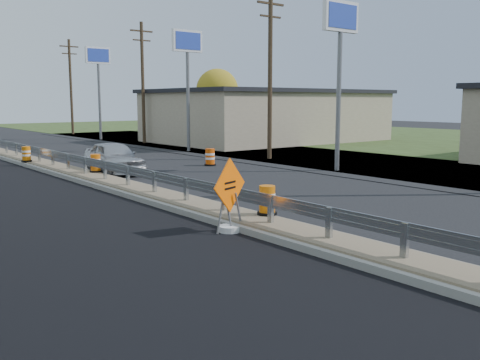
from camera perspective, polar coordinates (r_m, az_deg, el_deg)
ground at (r=17.00m, az=-5.74°, el=-2.90°), size 140.00×140.00×0.00m
grass_verge_far at (r=45.93m, az=19.85°, el=3.77°), size 40.00×120.00×0.03m
median at (r=24.02m, az=-16.14°, el=0.39°), size 1.60×55.00×0.23m
guardrail at (r=24.87m, az=-17.08°, el=2.05°), size 0.10×46.15×0.72m
retail_building_near at (r=45.38m, az=2.91°, el=6.92°), size 18.50×12.50×4.27m
pylon_sign_south at (r=26.09m, az=10.65°, el=15.21°), size 2.20×0.30×7.90m
pylon_sign_mid at (r=35.95m, az=-5.64°, el=13.39°), size 2.20×0.30×7.90m
pylon_sign_north at (r=48.27m, az=-14.90°, el=11.87°), size 2.20×0.30×7.90m
utility_pole_smid at (r=30.88m, az=3.23°, el=11.38°), size 1.90×0.26×9.40m
utility_pole_nmid at (r=43.24m, az=-10.34°, el=10.40°), size 1.90×0.26×9.40m
utility_pole_north at (r=56.89m, az=-17.61°, el=9.64°), size 1.90×0.26×9.40m
tree_far_yellow at (r=59.45m, az=-2.45°, el=9.56°), size 4.62×4.62×6.86m
caution_sign at (r=13.63m, az=-1.10°, el=-3.59°), size 1.32×0.58×1.91m
barrel_median_near at (r=14.67m, az=2.91°, el=-2.23°), size 0.55×0.55×0.80m
barrel_median_mid at (r=24.34m, az=-15.15°, el=1.71°), size 0.54×0.54×0.79m
barrel_median_far at (r=29.72m, az=-21.83°, el=2.55°), size 0.53×0.53×0.78m
barrel_shoulder_near at (r=27.86m, az=-3.21°, el=2.42°), size 0.60×0.60×0.88m
car_silver at (r=25.56m, az=-13.31°, el=2.37°), size 2.03×4.43×1.47m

